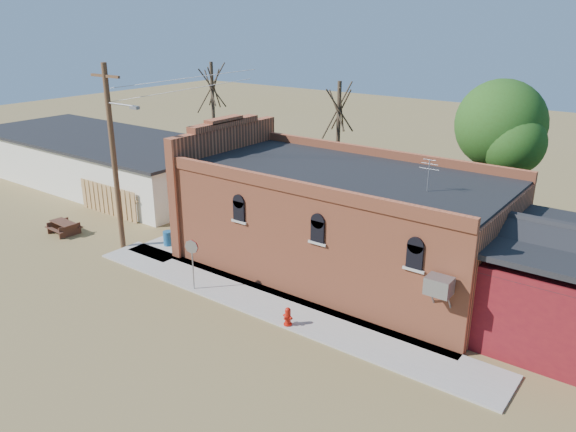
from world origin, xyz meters
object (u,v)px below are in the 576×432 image
Objects in this scene: brick_bar at (336,220)px; stop_sign at (192,251)px; fire_hydrant at (288,316)px; trash_barrel at (168,238)px; picnic_table at (64,226)px; utility_pole at (114,154)px.

brick_bar reaches higher than stop_sign.
trash_barrel reaches higher than fire_hydrant.
brick_bar is 7.39× the size of stop_sign.
brick_bar is at bearing 22.82° from picnic_table.
utility_pole reaches higher than trash_barrel.
brick_bar is at bearing 19.65° from trash_barrel.
utility_pole reaches higher than brick_bar.
stop_sign is 10.42m from picnic_table.
fire_hydrant is at bearing 6.35° from stop_sign.
trash_barrel is at bearing -160.35° from brick_bar.
picnic_table is at bearing -170.28° from utility_pole.
fire_hydrant is at bearing -75.70° from brick_bar.
brick_bar is 22.49× the size of trash_barrel.
utility_pole is (-9.79, -4.29, 2.43)m from brick_bar.
utility_pole is 6.00m from picnic_table.
trash_barrel is (-4.52, 2.61, -1.34)m from stop_sign.
trash_barrel is at bearing 39.41° from utility_pole.
trash_barrel is (1.72, 1.41, -4.33)m from utility_pole.
trash_barrel is (-8.07, -2.88, -1.89)m from brick_bar.
fire_hydrant is at bearing 1.14° from picnic_table.
utility_pole is 4.06× the size of stop_sign.
picnic_table is (-10.32, 0.50, -1.35)m from stop_sign.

